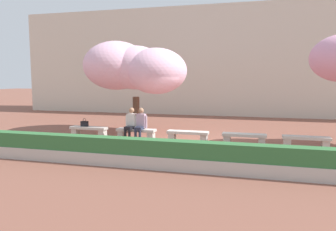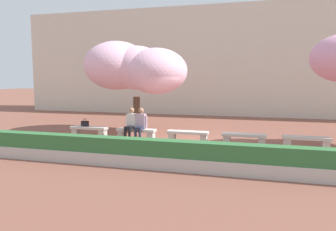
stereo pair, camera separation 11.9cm
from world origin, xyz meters
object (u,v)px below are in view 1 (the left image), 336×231
(stone_bench_east_end, at_px, (306,141))
(cherry_tree_main, at_px, (134,68))
(stone_bench_near_east, at_px, (244,138))
(person_seated_right, at_px, (140,123))
(person_seated_left, at_px, (131,123))
(handbag, at_px, (84,123))
(stone_bench_west_end, at_px, (89,130))
(stone_bench_center, at_px, (188,135))
(stone_bench_near_west, at_px, (136,133))

(stone_bench_east_end, xyz_separation_m, cherry_tree_main, (-7.13, 1.95, 2.61))
(stone_bench_near_east, bearing_deg, person_seated_right, -179.23)
(stone_bench_east_end, bearing_deg, stone_bench_near_east, 180.00)
(person_seated_left, relative_size, handbag, 3.81)
(stone_bench_west_end, bearing_deg, person_seated_left, -1.61)
(stone_bench_center, bearing_deg, cherry_tree_main, 146.39)
(stone_bench_near_west, xyz_separation_m, stone_bench_center, (2.10, 0.00, 0.00))
(stone_bench_east_end, relative_size, person_seated_right, 1.23)
(stone_bench_center, bearing_deg, person_seated_right, -178.38)
(person_seated_right, bearing_deg, stone_bench_near_west, 165.14)
(stone_bench_near_west, xyz_separation_m, stone_bench_east_end, (6.30, 0.00, 0.00))
(stone_bench_near_west, height_order, stone_bench_near_east, same)
(cherry_tree_main, bearing_deg, person_seated_left, -72.75)
(stone_bench_near_east, bearing_deg, stone_bench_east_end, 0.00)
(person_seated_right, height_order, handbag, person_seated_right)
(person_seated_left, bearing_deg, stone_bench_near_east, 0.69)
(stone_bench_east_end, bearing_deg, person_seated_right, -179.50)
(person_seated_left, bearing_deg, stone_bench_west_end, 178.39)
(stone_bench_center, distance_m, stone_bench_near_east, 2.10)
(person_seated_left, xyz_separation_m, person_seated_right, (0.41, -0.00, 0.00))
(stone_bench_near_west, distance_m, handbag, 2.33)
(stone_bench_near_east, height_order, stone_bench_east_end, same)
(stone_bench_west_end, bearing_deg, handbag, 172.24)
(stone_bench_near_east, relative_size, handbag, 4.67)
(stone_bench_east_end, bearing_deg, cherry_tree_main, 164.72)
(stone_bench_east_end, distance_m, person_seated_left, 6.52)
(cherry_tree_main, bearing_deg, stone_bench_east_end, -15.28)
(person_seated_left, distance_m, cherry_tree_main, 3.05)
(stone_bench_west_end, xyz_separation_m, person_seated_left, (1.89, -0.05, 0.40))
(stone_bench_near_west, bearing_deg, cherry_tree_main, 113.09)
(person_seated_left, relative_size, cherry_tree_main, 0.27)
(person_seated_left, bearing_deg, stone_bench_center, 1.32)
(stone_bench_near_east, relative_size, cherry_tree_main, 0.33)
(stone_bench_near_east, xyz_separation_m, person_seated_left, (-4.41, -0.05, 0.40))
(stone_bench_near_east, distance_m, person_seated_right, 4.02)
(stone_bench_west_end, bearing_deg, stone_bench_near_east, 0.00)
(stone_bench_east_end, height_order, person_seated_right, person_seated_right)
(stone_bench_center, bearing_deg, stone_bench_near_east, 0.00)
(stone_bench_east_end, distance_m, person_seated_right, 6.11)
(stone_bench_near_west, distance_m, cherry_tree_main, 3.36)
(stone_bench_west_end, bearing_deg, cherry_tree_main, 56.90)
(stone_bench_center, height_order, stone_bench_near_east, same)
(cherry_tree_main, bearing_deg, stone_bench_near_west, -66.91)
(person_seated_left, xyz_separation_m, handbag, (-2.10, 0.08, -0.12))
(stone_bench_near_east, xyz_separation_m, stone_bench_east_end, (2.10, 0.00, 0.00))
(person_seated_right, bearing_deg, person_seated_left, 179.96)
(stone_bench_center, height_order, stone_bench_east_end, same)
(stone_bench_near_west, xyz_separation_m, person_seated_left, (-0.21, -0.05, 0.40))
(stone_bench_center, relative_size, cherry_tree_main, 0.33)
(stone_bench_west_end, height_order, person_seated_left, person_seated_left)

